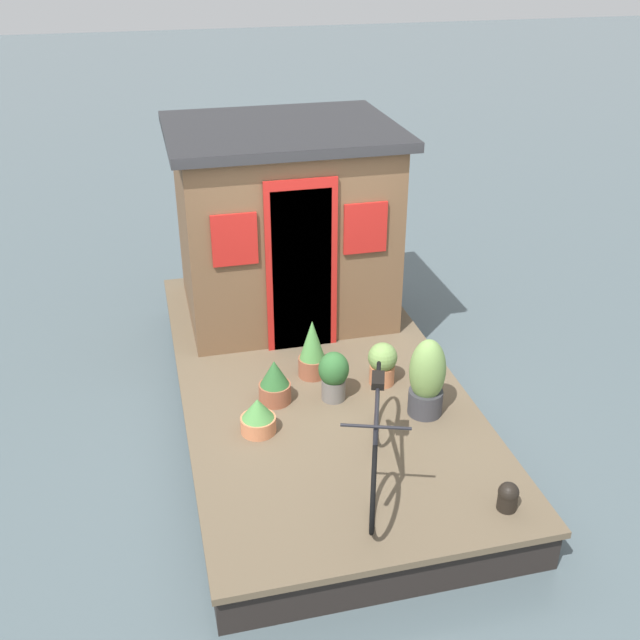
# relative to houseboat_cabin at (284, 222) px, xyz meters

# --- Properties ---
(ground_plane) EXTENTS (60.00, 60.00, 0.00)m
(ground_plane) POSITION_rel_houseboat_cabin_xyz_m (-1.45, 0.00, -1.47)
(ground_plane) COLOR #4C5B60
(houseboat_deck) EXTENTS (5.12, 2.62, 0.41)m
(houseboat_deck) POSITION_rel_houseboat_cabin_xyz_m (-1.45, 0.00, -1.26)
(houseboat_deck) COLOR brown
(houseboat_deck) RESTS_ON ground_plane
(houseboat_cabin) EXTENTS (1.95, 2.37, 2.09)m
(houseboat_cabin) POSITION_rel_houseboat_cabin_xyz_m (0.00, 0.00, 0.00)
(houseboat_cabin) COLOR brown
(houseboat_cabin) RESTS_ON houseboat_deck
(bicycle) EXTENTS (1.69, 0.70, 0.82)m
(bicycle) POSITION_rel_houseboat_cabin_xyz_m (-3.05, -0.11, -0.67)
(bicycle) COLOR black
(bicycle) RESTS_ON houseboat_deck
(potted_plant_sage) EXTENTS (0.30, 0.30, 0.43)m
(potted_plant_sage) POSITION_rel_houseboat_cabin_xyz_m (-1.82, 0.47, -0.85)
(potted_plant_sage) COLOR #935138
(potted_plant_sage) RESTS_ON houseboat_deck
(potted_plant_geranium) EXTENTS (0.28, 0.28, 0.43)m
(potted_plant_geranium) POSITION_rel_houseboat_cabin_xyz_m (-1.76, -0.58, -0.83)
(potted_plant_geranium) COLOR #C6754C
(potted_plant_geranium) RESTS_ON houseboat_deck
(potted_plant_succulent) EXTENTS (0.28, 0.28, 0.48)m
(potted_plant_succulent) POSITION_rel_houseboat_cabin_xyz_m (-1.91, -0.07, -0.79)
(potted_plant_succulent) COLOR slate
(potted_plant_succulent) RESTS_ON houseboat_deck
(potted_plant_basil) EXTENTS (0.27, 0.27, 0.60)m
(potted_plant_basil) POSITION_rel_houseboat_cabin_xyz_m (-1.47, 0.03, -0.77)
(potted_plant_basil) COLOR #935138
(potted_plant_basil) RESTS_ON houseboat_deck
(potted_plant_mint) EXTENTS (0.31, 0.31, 0.33)m
(potted_plant_mint) POSITION_rel_houseboat_cabin_xyz_m (-2.25, 0.70, -0.89)
(potted_plant_mint) COLOR #C6754C
(potted_plant_mint) RESTS_ON houseboat_deck
(potted_plant_thyme) EXTENTS (0.32, 0.32, 0.75)m
(potted_plant_thyme) POSITION_rel_houseboat_cabin_xyz_m (-2.33, -0.81, -0.69)
(potted_plant_thyme) COLOR #38383D
(potted_plant_thyme) RESTS_ON houseboat_deck
(mooring_bollard) EXTENTS (0.16, 0.16, 0.24)m
(mooring_bollard) POSITION_rel_houseboat_cabin_xyz_m (-3.66, -0.96, -0.93)
(mooring_bollard) COLOR black
(mooring_bollard) RESTS_ON houseboat_deck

